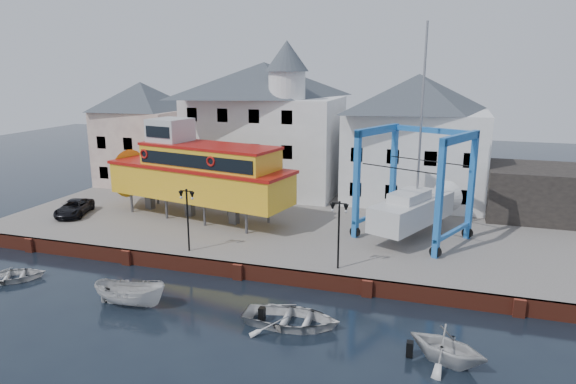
% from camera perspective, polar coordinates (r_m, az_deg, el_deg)
% --- Properties ---
extents(ground, '(140.00, 140.00, 0.00)m').
position_cam_1_polar(ground, '(32.40, -5.53, -9.61)').
color(ground, black).
rests_on(ground, ground).
extents(hardstanding, '(44.00, 22.00, 1.00)m').
position_cam_1_polar(hardstanding, '(41.92, 0.36, -3.30)').
color(hardstanding, '#615952').
rests_on(hardstanding, ground).
extents(quay_wall, '(44.00, 0.47, 1.00)m').
position_cam_1_polar(quay_wall, '(32.29, -5.47, -8.72)').
color(quay_wall, maroon).
rests_on(quay_wall, ground).
extents(building_pink, '(8.00, 7.00, 10.30)m').
position_cam_1_polar(building_pink, '(54.65, -15.77, 6.27)').
color(building_pink, tan).
rests_on(building_pink, hardstanding).
extents(building_white_main, '(14.00, 8.30, 14.00)m').
position_cam_1_polar(building_white_main, '(48.94, -2.52, 7.36)').
color(building_white_main, silver).
rests_on(building_white_main, hardstanding).
extents(building_white_right, '(12.00, 8.00, 11.20)m').
position_cam_1_polar(building_white_right, '(46.76, 14.01, 5.74)').
color(building_white_right, silver).
rests_on(building_white_right, hardstanding).
extents(shed_dark, '(8.00, 7.00, 4.00)m').
position_cam_1_polar(shed_dark, '(45.89, 26.10, 0.00)').
color(shed_dark, black).
rests_on(shed_dark, hardstanding).
extents(lamp_post_left, '(1.12, 0.32, 4.20)m').
position_cam_1_polar(lamp_post_left, '(33.73, -11.16, -1.34)').
color(lamp_post_left, black).
rests_on(lamp_post_left, hardstanding).
extents(lamp_post_right, '(1.12, 0.32, 4.20)m').
position_cam_1_polar(lamp_post_right, '(30.33, 5.69, -2.86)').
color(lamp_post_right, black).
rests_on(lamp_post_right, hardstanding).
extents(tour_boat, '(18.38, 7.83, 7.79)m').
position_cam_1_polar(tour_boat, '(41.68, -10.99, 2.26)').
color(tour_boat, '#59595E').
rests_on(tour_boat, hardstanding).
extents(travel_lift, '(8.42, 9.92, 14.72)m').
position_cam_1_polar(travel_lift, '(37.67, 14.31, -1.06)').
color(travel_lift, '#1A58A6').
rests_on(travel_lift, hardstanding).
extents(van, '(3.33, 4.83, 1.23)m').
position_cam_1_polar(van, '(45.31, -22.67, -1.62)').
color(van, black).
rests_on(van, hardstanding).
extents(motorboat_a, '(4.31, 1.95, 1.61)m').
position_cam_1_polar(motorboat_a, '(30.25, -17.03, -11.95)').
color(motorboat_a, silver).
rests_on(motorboat_a, ground).
extents(motorboat_b, '(5.14, 3.80, 1.03)m').
position_cam_1_polar(motorboat_b, '(26.99, 0.39, -14.60)').
color(motorboat_b, silver).
rests_on(motorboat_b, ground).
extents(motorboat_c, '(4.49, 4.23, 1.88)m').
position_cam_1_polar(motorboat_c, '(25.08, 17.14, -17.67)').
color(motorboat_c, silver).
rests_on(motorboat_c, ground).
extents(motorboat_d, '(4.82, 4.52, 0.81)m').
position_cam_1_polar(motorboat_d, '(36.35, -28.36, -8.62)').
color(motorboat_d, silver).
rests_on(motorboat_d, ground).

